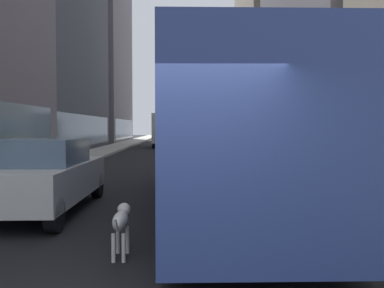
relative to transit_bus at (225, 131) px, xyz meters
name	(u,v)px	position (x,y,z in m)	size (l,w,h in m)	color
ground_plane	(179,147)	(-1.20, 28.98, -1.78)	(120.00, 120.00, 0.00)	black
sidewalk_left	(117,147)	(-6.90, 28.98, -1.70)	(2.40, 110.00, 0.15)	#ADA89E
sidewalk_right	(241,147)	(4.50, 28.98, -1.70)	(2.40, 110.00, 0.15)	gray
building_left_far	(85,54)	(-13.10, 44.32, 9.21)	(9.87, 17.38, 21.99)	slate
building_right_far	(281,45)	(10.70, 40.15, 9.65)	(9.14, 15.48, 22.87)	#A0937F
transit_bus	(225,131)	(0.00, 0.00, 0.00)	(2.78, 11.53, 3.05)	#33478C
car_black_suv	(230,146)	(1.60, 12.96, -0.96)	(1.74, 4.27, 1.62)	black
car_white_van	(45,175)	(-4.00, -0.64, -0.95)	(1.72, 4.65, 1.62)	silver
car_yellow_taxi	(209,138)	(1.60, 30.04, -0.95)	(1.93, 4.26, 1.62)	yellow
box_truck	(166,129)	(-2.40, 30.00, -0.11)	(2.30, 7.50, 3.05)	silver
dalmatian_dog	(121,221)	(-1.88, -3.87, -1.26)	(0.22, 0.96, 0.72)	white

